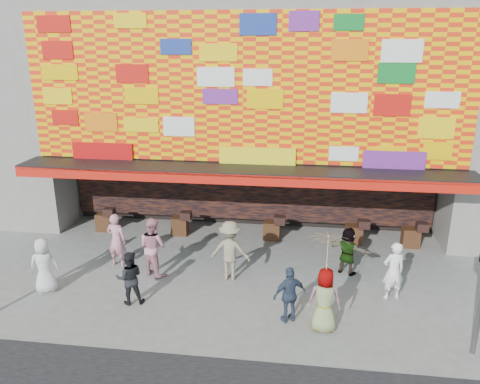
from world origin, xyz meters
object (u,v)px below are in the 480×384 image
(ped_a, at_px, (44,265))
(ped_g, at_px, (325,300))
(ped_e, at_px, (290,295))
(ped_c, at_px, (130,278))
(parasol, at_px, (328,252))
(ped_b, at_px, (116,240))
(ped_f, at_px, (348,251))
(ped_h, at_px, (393,271))
(ped_d, at_px, (230,250))
(ped_i, at_px, (153,246))

(ped_a, bearing_deg, ped_g, 154.03)
(ped_e, bearing_deg, ped_c, -31.90)
(ped_a, relative_size, parasol, 0.88)
(ped_b, distance_m, ped_f, 7.44)
(ped_e, bearing_deg, ped_h, -179.35)
(ped_c, bearing_deg, ped_h, 171.52)
(ped_a, bearing_deg, ped_e, 155.44)
(ped_f, relative_size, ped_h, 0.89)
(ped_c, bearing_deg, ped_a, -24.40)
(ped_b, xyz_separation_m, ped_e, (5.70, -2.52, -0.12))
(ped_a, height_order, ped_b, ped_b)
(ped_b, distance_m, ped_e, 6.23)
(ped_c, height_order, ped_f, ped_c)
(ped_h, relative_size, parasol, 0.92)
(ped_h, bearing_deg, ped_a, -11.58)
(ped_b, bearing_deg, ped_a, 60.97)
(ped_c, xyz_separation_m, ped_g, (5.34, -0.61, 0.08))
(ped_b, height_order, ped_g, ped_b)
(ped_e, relative_size, parasol, 0.82)
(ped_a, height_order, ped_g, ped_g)
(parasol, bearing_deg, ped_d, 139.22)
(ped_f, bearing_deg, ped_e, 87.28)
(ped_f, relative_size, ped_g, 0.90)
(ped_b, bearing_deg, ped_g, 165.59)
(ped_a, distance_m, ped_f, 9.17)
(ped_e, xyz_separation_m, ped_f, (1.73, 2.94, -0.01))
(ped_b, xyz_separation_m, ped_g, (6.58, -2.80, -0.04))
(ped_a, relative_size, ped_i, 0.88)
(parasol, bearing_deg, ped_c, 173.51)
(ped_i, bearing_deg, parasol, -175.85)
(ped_f, bearing_deg, parasol, 102.99)
(ped_c, relative_size, parasol, 0.82)
(ped_e, bearing_deg, parasol, 134.80)
(ped_a, height_order, ped_i, ped_i)
(ped_b, xyz_separation_m, ped_d, (3.80, -0.40, 0.04))
(ped_e, distance_m, ped_f, 3.41)
(ped_c, distance_m, ped_i, 1.77)
(ped_d, bearing_deg, ped_h, 174.63)
(ped_d, xyz_separation_m, ped_h, (4.77, -0.57, -0.08))
(ped_g, bearing_deg, ped_f, -102.57)
(ped_g, relative_size, ped_i, 0.91)
(ped_h, bearing_deg, ped_i, -21.08)
(ped_e, bearing_deg, ped_f, -148.11)
(ped_b, relative_size, parasol, 0.95)
(ped_c, height_order, ped_e, ped_e)
(ped_f, distance_m, ped_i, 6.12)
(ped_d, bearing_deg, ped_i, 2.02)
(ped_c, height_order, ped_g, ped_g)
(ped_c, xyz_separation_m, ped_e, (4.45, -0.33, 0.00))
(ped_e, height_order, parasol, parasol)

